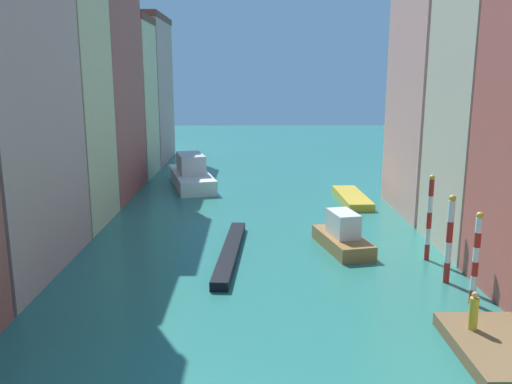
# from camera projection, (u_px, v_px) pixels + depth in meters

# --- Properties ---
(ground_plane) EXTENTS (154.00, 154.00, 0.00)m
(ground_plane) POSITION_uv_depth(u_px,v_px,m) (258.00, 223.00, 38.06)
(ground_plane) COLOR #28756B
(building_left_2) EXTENTS (7.46, 7.45, 16.91)m
(building_left_2) POSITION_uv_depth(u_px,v_px,m) (47.00, 104.00, 36.12)
(building_left_2) COLOR beige
(building_left_2) RESTS_ON ground
(building_left_3) EXTENTS (7.46, 11.30, 19.27)m
(building_left_3) POSITION_uv_depth(u_px,v_px,m) (87.00, 84.00, 44.95)
(building_left_3) COLOR #B25147
(building_left_3) RESTS_ON ground
(building_left_4) EXTENTS (7.46, 7.53, 16.28)m
(building_left_4) POSITION_uv_depth(u_px,v_px,m) (117.00, 98.00, 54.76)
(building_left_4) COLOR beige
(building_left_4) RESTS_ON ground
(building_left_5) EXTENTS (7.46, 11.59, 17.40)m
(building_left_5) POSITION_uv_depth(u_px,v_px,m) (137.00, 90.00, 64.27)
(building_left_5) COLOR tan
(building_left_5) RESTS_ON ground
(building_right_2) EXTENTS (7.46, 7.34, 20.63)m
(building_right_2) POSITION_uv_depth(u_px,v_px,m) (510.00, 76.00, 30.44)
(building_right_2) COLOR #BCB299
(building_right_2) RESTS_ON ground
(building_right_3) EXTENTS (7.46, 9.83, 21.58)m
(building_right_3) POSITION_uv_depth(u_px,v_px,m) (453.00, 70.00, 39.13)
(building_right_3) COLOR tan
(building_right_3) RESTS_ON ground
(waterfront_dock) EXTENTS (3.30, 5.26, 0.53)m
(waterfront_dock) POSITION_uv_depth(u_px,v_px,m) (500.00, 349.00, 19.89)
(waterfront_dock) COLOR brown
(waterfront_dock) RESTS_ON ground
(person_on_dock) EXTENTS (0.36, 0.36, 1.57)m
(person_on_dock) POSITION_uv_depth(u_px,v_px,m) (474.00, 312.00, 20.75)
(person_on_dock) COLOR gold
(person_on_dock) RESTS_ON waterfront_dock
(mooring_pole_0) EXTENTS (0.32, 0.32, 4.39)m
(mooring_pole_0) POSITION_uv_depth(u_px,v_px,m) (476.00, 258.00, 24.00)
(mooring_pole_0) COLOR red
(mooring_pole_0) RESTS_ON ground
(mooring_pole_1) EXTENTS (0.34, 0.34, 4.59)m
(mooring_pole_1) POSITION_uv_depth(u_px,v_px,m) (449.00, 238.00, 26.52)
(mooring_pole_1) COLOR red
(mooring_pole_1) RESTS_ON ground
(mooring_pole_2) EXTENTS (0.31, 0.31, 4.96)m
(mooring_pole_2) POSITION_uv_depth(u_px,v_px,m) (429.00, 217.00, 29.80)
(mooring_pole_2) COLOR red
(mooring_pole_2) RESTS_ON ground
(vaporetto_white) EXTENTS (5.68, 10.81, 3.08)m
(vaporetto_white) POSITION_uv_depth(u_px,v_px,m) (191.00, 174.00, 50.68)
(vaporetto_white) COLOR white
(vaporetto_white) RESTS_ON ground
(gondola_black) EXTENTS (1.64, 10.86, 0.50)m
(gondola_black) POSITION_uv_depth(u_px,v_px,m) (230.00, 252.00, 30.99)
(gondola_black) COLOR black
(gondola_black) RESTS_ON ground
(motorboat_0) EXTENTS (3.19, 5.61, 2.33)m
(motorboat_0) POSITION_uv_depth(u_px,v_px,m) (343.00, 236.00, 32.10)
(motorboat_0) COLOR olive
(motorboat_0) RESTS_ON ground
(motorboat_1) EXTENTS (2.26, 7.44, 0.61)m
(motorboat_1) POSITION_uv_depth(u_px,v_px,m) (352.00, 198.00, 44.49)
(motorboat_1) COLOR gold
(motorboat_1) RESTS_ON ground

